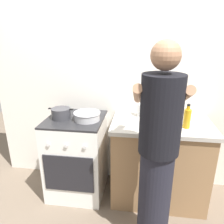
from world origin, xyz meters
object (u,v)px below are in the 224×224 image
Objects in this scene: pot at (61,113)px; oil_bottle at (187,118)px; person at (158,156)px; stove_range at (77,156)px; utensil_crock at (142,108)px; mixing_bowl at (87,116)px; spice_bottle at (161,118)px.

oil_bottle is at bearing -3.24° from pot.
oil_bottle is 0.58m from person.
stove_range is at bearing 7.89° from pot.
oil_bottle is at bearing -4.64° from stove_range.
utensil_crock is at bearing 149.50° from oil_bottle.
mixing_bowl reaches higher than stove_range.
utensil_crock is 0.17× the size of person.
stove_range is 0.52m from mixing_bowl.
utensil_crock is (0.56, 0.18, 0.04)m from mixing_bowl.
oil_bottle reaches higher than spice_bottle.
pot is 1.13× the size of oil_bottle.
utensil_crock is 1.26× the size of oil_bottle.
stove_range is 1.25m from oil_bottle.
stove_range is 3.25× the size of mixing_bowl.
oil_bottle is (1.12, -0.09, 0.55)m from stove_range.
stove_range is 10.10× the size of spice_bottle.
utensil_crock is at bearing 99.81° from person.
utensil_crock is 3.30× the size of spice_bottle.
person is (0.13, -0.73, -0.13)m from utensil_crock.
utensil_crock is at bearing 17.82° from mixing_bowl.
pot is 2.96× the size of spice_bottle.
stove_range is at bearing 175.36° from oil_bottle.
mixing_bowl is at bearing 176.15° from oil_bottle.
utensil_crock reaches higher than stove_range.
oil_bottle is (0.23, -0.12, 0.05)m from spice_bottle.
pot is (-0.14, -0.02, 0.51)m from stove_range.
person is at bearing -120.94° from oil_bottle.
mixing_bowl is 0.75m from spice_bottle.
pot is 0.86m from utensil_crock.
stove_range is 3.42× the size of pot.
stove_range is at bearing -178.13° from spice_bottle.
oil_bottle is (0.42, -0.25, 0.01)m from utensil_crock.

